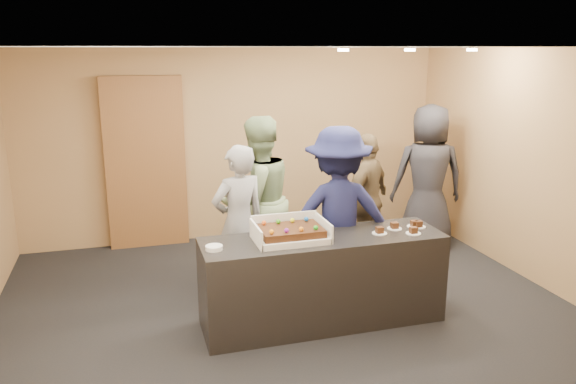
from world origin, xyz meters
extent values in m
plane|color=black|center=(0.00, 0.00, 0.00)|extent=(6.00, 6.00, 0.00)
plane|color=white|center=(0.00, 0.00, 2.70)|extent=(6.00, 6.00, 0.00)
cube|color=#A47E4F|center=(0.00, 2.50, 1.35)|extent=(6.00, 0.04, 2.70)
cube|color=#A47E4F|center=(0.00, -2.50, 1.35)|extent=(6.00, 0.04, 2.70)
cube|color=#A47E4F|center=(3.00, 0.00, 1.35)|extent=(0.04, 5.00, 2.70)
cube|color=black|center=(0.26, -0.44, 0.45)|extent=(2.40, 0.70, 0.90)
cube|color=brown|center=(-1.28, 2.41, 1.17)|extent=(1.06, 0.15, 2.34)
cube|color=white|center=(-0.07, -0.44, 0.93)|extent=(0.68, 0.47, 0.06)
cube|color=white|center=(-0.41, -0.44, 0.99)|extent=(0.02, 0.47, 0.18)
cube|color=white|center=(0.27, -0.44, 0.99)|extent=(0.02, 0.47, 0.18)
cube|color=white|center=(-0.07, -0.20, 1.00)|extent=(0.68, 0.02, 0.21)
cube|color=#331C0B|center=(-0.07, -0.44, 0.99)|extent=(0.60, 0.41, 0.07)
sphere|color=#E15A1A|center=(-0.30, -0.29, 1.05)|extent=(0.05, 0.05, 0.05)
sphere|color=green|center=(-0.15, -0.29, 1.05)|extent=(0.05, 0.05, 0.05)
sphere|color=yellow|center=(-0.01, -0.29, 1.05)|extent=(0.05, 0.05, 0.05)
sphere|color=blue|center=(0.13, -0.29, 1.05)|extent=(0.05, 0.05, 0.05)
sphere|color=orange|center=(-0.30, -0.58, 1.05)|extent=(0.05, 0.05, 0.05)
sphere|color=purple|center=(-0.15, -0.58, 1.05)|extent=(0.05, 0.05, 0.05)
sphere|color=orange|center=(-0.01, -0.58, 1.05)|extent=(0.05, 0.05, 0.05)
sphere|color=green|center=(0.13, -0.58, 1.05)|extent=(0.05, 0.05, 0.05)
cylinder|color=white|center=(-0.82, -0.49, 0.92)|extent=(0.16, 0.16, 0.04)
cylinder|color=white|center=(0.83, -0.49, 0.90)|extent=(0.15, 0.15, 0.01)
cube|color=#331C0B|center=(0.83, -0.49, 0.94)|extent=(0.07, 0.06, 0.06)
cylinder|color=white|center=(1.05, -0.40, 0.90)|extent=(0.15, 0.15, 0.01)
cube|color=#331C0B|center=(1.05, -0.40, 0.94)|extent=(0.07, 0.06, 0.06)
cylinder|color=white|center=(1.16, -0.59, 0.90)|extent=(0.15, 0.15, 0.01)
cube|color=#331C0B|center=(1.16, -0.59, 0.94)|extent=(0.07, 0.06, 0.06)
cylinder|color=white|center=(1.27, -0.40, 0.90)|extent=(0.15, 0.15, 0.01)
cube|color=#331C0B|center=(1.27, -0.40, 0.94)|extent=(0.07, 0.06, 0.06)
cylinder|color=white|center=(1.31, -0.42, 0.90)|extent=(0.15, 0.15, 0.01)
cube|color=#331C0B|center=(1.31, -0.42, 0.94)|extent=(0.07, 0.06, 0.06)
imported|color=gray|center=(-0.41, 0.38, 0.86)|extent=(0.72, 0.57, 1.71)
imported|color=gray|center=(-0.11, 0.79, 0.98)|extent=(1.16, 1.05, 1.95)
imported|color=#171A44|center=(0.59, 0.01, 0.96)|extent=(1.34, 0.91, 1.91)
imported|color=brown|center=(1.34, 0.93, 0.84)|extent=(1.02, 0.95, 1.68)
imported|color=#242328|center=(2.39, 1.27, 0.99)|extent=(1.10, 0.86, 1.98)
cylinder|color=#FFEAC6|center=(0.80, 0.50, 2.67)|extent=(0.12, 0.12, 0.03)
cylinder|color=#FFEAC6|center=(1.60, 0.50, 2.67)|extent=(0.12, 0.12, 0.03)
cylinder|color=#FFEAC6|center=(2.40, 0.50, 2.67)|extent=(0.12, 0.12, 0.03)
camera|label=1|loc=(-1.54, -5.32, 2.69)|focal=35.00mm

